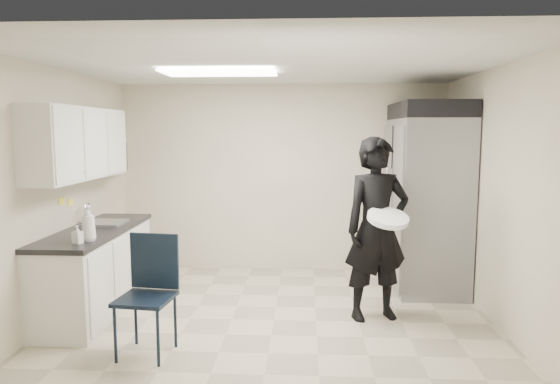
# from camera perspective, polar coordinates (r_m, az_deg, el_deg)

# --- Properties ---
(floor) EXTENTS (4.50, 4.50, 0.00)m
(floor) POSITION_cam_1_polar(r_m,az_deg,el_deg) (5.35, -0.72, -14.42)
(floor) COLOR #BDB094
(floor) RESTS_ON ground
(ceiling) EXTENTS (4.50, 4.50, 0.00)m
(ceiling) POSITION_cam_1_polar(r_m,az_deg,el_deg) (5.02, -0.77, 14.37)
(ceiling) COLOR silver
(ceiling) RESTS_ON back_wall
(back_wall) EXTENTS (4.50, 0.00, 4.50)m
(back_wall) POSITION_cam_1_polar(r_m,az_deg,el_deg) (7.01, 0.28, 1.64)
(back_wall) COLOR beige
(back_wall) RESTS_ON floor
(left_wall) EXTENTS (0.00, 4.00, 4.00)m
(left_wall) POSITION_cam_1_polar(r_m,az_deg,el_deg) (5.63, -24.23, -0.30)
(left_wall) COLOR beige
(left_wall) RESTS_ON floor
(right_wall) EXTENTS (0.00, 4.00, 4.00)m
(right_wall) POSITION_cam_1_polar(r_m,az_deg,el_deg) (5.38, 23.94, -0.61)
(right_wall) COLOR beige
(right_wall) RESTS_ON floor
(ceiling_panel) EXTENTS (1.20, 0.60, 0.02)m
(ceiling_panel) POSITION_cam_1_polar(r_m,az_deg,el_deg) (5.48, -6.94, 13.39)
(ceiling_panel) COLOR white
(ceiling_panel) RESTS_ON ceiling
(lower_counter) EXTENTS (0.60, 1.90, 0.86)m
(lower_counter) POSITION_cam_1_polar(r_m,az_deg,el_deg) (5.85, -20.26, -8.56)
(lower_counter) COLOR silver
(lower_counter) RESTS_ON floor
(countertop) EXTENTS (0.64, 1.95, 0.05)m
(countertop) POSITION_cam_1_polar(r_m,az_deg,el_deg) (5.75, -20.45, -4.18)
(countertop) COLOR black
(countertop) RESTS_ON lower_counter
(sink) EXTENTS (0.42, 0.40, 0.14)m
(sink) POSITION_cam_1_polar(r_m,az_deg,el_deg) (5.97, -19.32, -3.87)
(sink) COLOR gray
(sink) RESTS_ON countertop
(faucet) EXTENTS (0.02, 0.02, 0.24)m
(faucet) POSITION_cam_1_polar(r_m,az_deg,el_deg) (6.02, -21.14, -2.41)
(faucet) COLOR silver
(faucet) RESTS_ON countertop
(upper_cabinets) EXTENTS (0.35, 1.80, 0.75)m
(upper_cabinets) POSITION_cam_1_polar(r_m,az_deg,el_deg) (5.70, -22.01, 5.18)
(upper_cabinets) COLOR silver
(upper_cabinets) RESTS_ON left_wall
(towel_dispenser) EXTENTS (0.22, 0.30, 0.35)m
(towel_dispenser) POSITION_cam_1_polar(r_m,az_deg,el_deg) (6.79, -18.37, 3.82)
(towel_dispenser) COLOR black
(towel_dispenser) RESTS_ON left_wall
(notice_sticker_left) EXTENTS (0.00, 0.12, 0.07)m
(notice_sticker_left) POSITION_cam_1_polar(r_m,az_deg,el_deg) (5.73, -23.69, -0.97)
(notice_sticker_left) COLOR yellow
(notice_sticker_left) RESTS_ON left_wall
(notice_sticker_right) EXTENTS (0.00, 0.12, 0.07)m
(notice_sticker_right) POSITION_cam_1_polar(r_m,az_deg,el_deg) (5.91, -22.81, -1.09)
(notice_sticker_right) COLOR yellow
(notice_sticker_right) RESTS_ON left_wall
(commercial_fridge) EXTENTS (0.80, 1.35, 2.10)m
(commercial_fridge) POSITION_cam_1_polar(r_m,az_deg,el_deg) (6.49, 16.34, -1.30)
(commercial_fridge) COLOR gray
(commercial_fridge) RESTS_ON floor
(fridge_compressor) EXTENTS (0.80, 1.35, 0.20)m
(fridge_compressor) POSITION_cam_1_polar(r_m,az_deg,el_deg) (6.43, 16.69, 8.89)
(fridge_compressor) COLOR black
(fridge_compressor) RESTS_ON commercial_fridge
(folding_chair) EXTENTS (0.50, 0.50, 1.01)m
(folding_chair) POSITION_cam_1_polar(r_m,az_deg,el_deg) (4.58, -15.14, -11.71)
(folding_chair) COLOR black
(folding_chair) RESTS_ON floor
(man_tuxedo) EXTENTS (0.80, 0.64, 1.90)m
(man_tuxedo) POSITION_cam_1_polar(r_m,az_deg,el_deg) (5.25, 10.99, -4.18)
(man_tuxedo) COLOR black
(man_tuxedo) RESTS_ON floor
(bucket_lid) EXTENTS (0.51, 0.51, 0.05)m
(bucket_lid) POSITION_cam_1_polar(r_m,az_deg,el_deg) (5.00, 12.24, -2.93)
(bucket_lid) COLOR silver
(bucket_lid) RESTS_ON man_tuxedo
(soap_bottle_a) EXTENTS (0.17, 0.17, 0.34)m
(soap_bottle_a) POSITION_cam_1_polar(r_m,az_deg,el_deg) (5.08, -21.06, -3.38)
(soap_bottle_a) COLOR white
(soap_bottle_a) RESTS_ON countertop
(soap_bottle_b) EXTENTS (0.10, 0.10, 0.17)m
(soap_bottle_b) POSITION_cam_1_polar(r_m,az_deg,el_deg) (5.03, -22.13, -4.52)
(soap_bottle_b) COLOR #9D9DA8
(soap_bottle_b) RESTS_ON countertop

